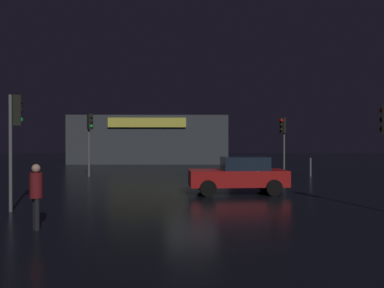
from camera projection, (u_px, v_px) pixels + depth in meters
name	position (u px, v px, depth m)	size (l,w,h in m)	color
ground_plane	(192.00, 189.00, 19.91)	(120.00, 120.00, 0.00)	black
store_building	(151.00, 140.00, 45.59)	(16.33, 10.04, 5.01)	#33383D
traffic_signal_main	(90.00, 132.00, 27.06)	(0.42, 0.42, 4.18)	#595B60
traffic_signal_opposite	(14.00, 124.00, 13.71)	(0.42, 0.42, 3.94)	#595B60
traffic_signal_cross_left	(283.00, 133.00, 26.18)	(0.42, 0.42, 3.89)	#595B60
car_near	(239.00, 175.00, 18.32)	(4.45, 2.23, 1.67)	#A51414
pedestrian	(36.00, 191.00, 10.86)	(0.48, 0.48, 1.76)	black
bollard_kerb_b	(310.00, 167.00, 27.29)	(0.13, 0.13, 1.24)	#595B60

